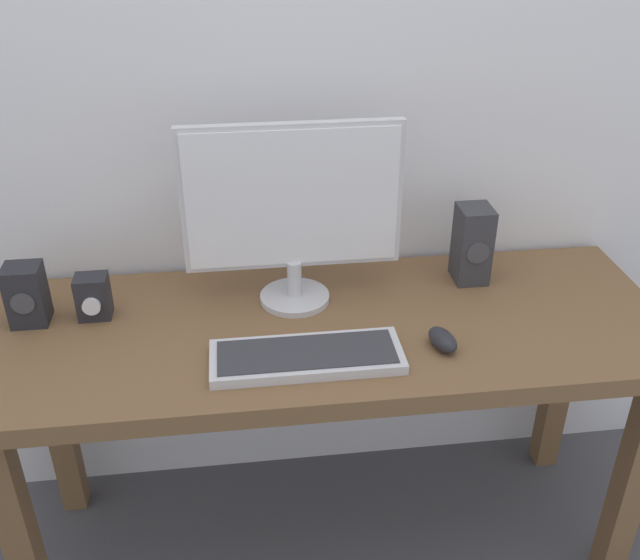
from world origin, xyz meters
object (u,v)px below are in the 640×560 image
(mouse, at_px, (443,340))
(monitor, at_px, (293,208))
(desk, at_px, (329,356))
(speaker_left, at_px, (27,295))
(audio_controller, at_px, (93,297))
(keyboard_primary, at_px, (307,357))
(speaker_right, at_px, (472,244))

(mouse, bearing_deg, monitor, 124.50)
(monitor, bearing_deg, desk, -59.68)
(speaker_left, bearing_deg, monitor, 2.52)
(mouse, distance_m, speaker_left, 0.98)
(mouse, distance_m, audio_controller, 0.84)
(keyboard_primary, bearing_deg, speaker_right, 33.90)
(keyboard_primary, relative_size, speaker_right, 2.08)
(monitor, height_order, mouse, monitor)
(audio_controller, bearing_deg, monitor, 2.69)
(desk, height_order, keyboard_primary, keyboard_primary)
(speaker_right, bearing_deg, monitor, -174.79)
(desk, height_order, monitor, monitor)
(monitor, relative_size, mouse, 5.61)
(speaker_right, xyz_separation_m, audio_controller, (-0.96, -0.07, -0.05))
(mouse, xyz_separation_m, speaker_left, (-0.95, 0.23, 0.05))
(keyboard_primary, relative_size, audio_controller, 3.88)
(desk, xyz_separation_m, monitor, (-0.07, 0.12, 0.35))
(mouse, xyz_separation_m, speaker_right, (0.16, 0.30, 0.08))
(speaker_right, bearing_deg, speaker_left, -176.34)
(keyboard_primary, bearing_deg, mouse, 2.49)
(mouse, height_order, audio_controller, audio_controller)
(monitor, distance_m, mouse, 0.47)
(speaker_left, bearing_deg, speaker_right, 3.66)
(desk, distance_m, mouse, 0.30)
(monitor, height_order, keyboard_primary, monitor)
(keyboard_primary, height_order, speaker_left, speaker_left)
(monitor, height_order, audio_controller, monitor)
(monitor, bearing_deg, speaker_left, -177.48)
(keyboard_primary, distance_m, speaker_right, 0.57)
(mouse, bearing_deg, speaker_left, 150.38)
(desk, relative_size, keyboard_primary, 3.88)
(speaker_right, distance_m, audio_controller, 0.96)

